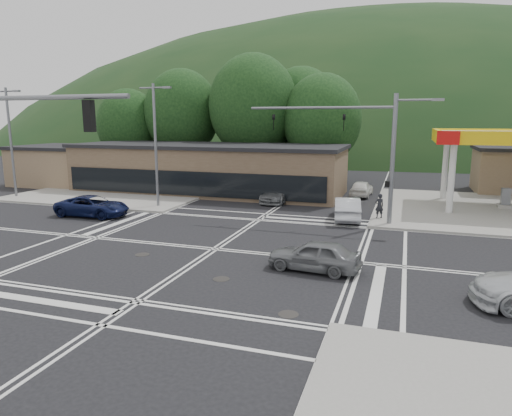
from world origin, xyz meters
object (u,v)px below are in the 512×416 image
(car_grey_center, at_px, (314,255))
(pedestrian, at_px, (379,206))
(car_queue_b, at_px, (362,188))
(car_blue_west, at_px, (93,206))
(car_northbound, at_px, (279,193))
(car_queue_a, at_px, (347,209))

(car_grey_center, xyz_separation_m, pedestrian, (2.06, 11.33, 0.26))
(car_queue_b, height_order, pedestrian, pedestrian)
(car_blue_west, distance_m, car_northbound, 14.04)
(car_grey_center, bearing_deg, car_queue_a, -174.74)
(car_queue_a, bearing_deg, car_blue_west, 5.57)
(car_grey_center, relative_size, pedestrian, 2.53)
(car_blue_west, distance_m, car_queue_b, 21.73)
(car_grey_center, xyz_separation_m, car_queue_b, (0.06, 20.55, -0.01))
(car_queue_a, distance_m, pedestrian, 2.10)
(car_blue_west, bearing_deg, pedestrian, -77.17)
(car_blue_west, bearing_deg, car_queue_b, -51.47)
(car_blue_west, height_order, car_queue_a, car_queue_a)
(car_grey_center, height_order, car_northbound, same)
(car_blue_west, distance_m, car_queue_a, 17.13)
(car_queue_a, distance_m, car_northbound, 7.80)
(car_queue_b, bearing_deg, pedestrian, 105.71)
(car_queue_a, bearing_deg, pedestrian, -172.09)
(car_blue_west, height_order, car_northbound, car_blue_west)
(car_blue_west, xyz_separation_m, car_queue_b, (16.60, 14.03, -0.02))
(car_queue_a, xyz_separation_m, car_northbound, (-6.00, 4.98, -0.07))
(car_grey_center, xyz_separation_m, car_northbound, (-5.94, 15.72, 0.00))
(car_queue_a, relative_size, car_northbound, 0.97)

